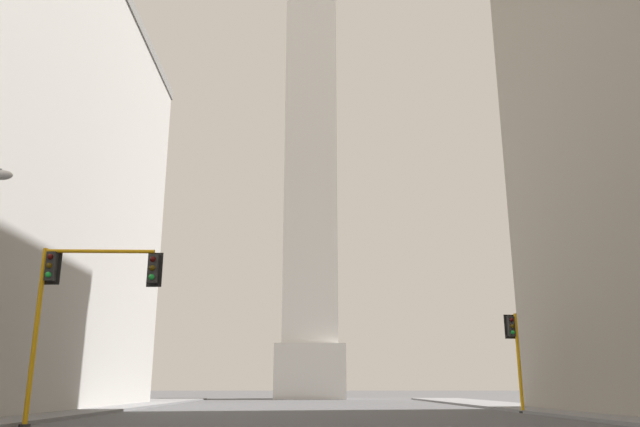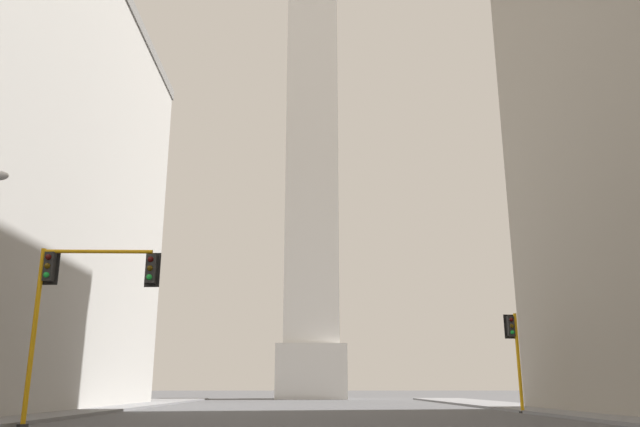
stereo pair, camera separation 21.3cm
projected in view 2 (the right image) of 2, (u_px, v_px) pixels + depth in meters
The scene contains 3 objects.
obelisk at pixel (312, 85), 79.42m from camera, with size 7.76×7.76×79.65m.
traffic_light_mid_right at pixel (515, 346), 34.09m from camera, with size 0.80×0.53×5.28m.
traffic_light_mid_left at pixel (78, 289), 23.37m from camera, with size 4.63×0.51×6.45m.
Camera 2 is at (-0.60, -0.63, 1.40)m, focal length 35.00 mm.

